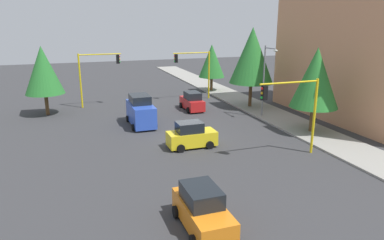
# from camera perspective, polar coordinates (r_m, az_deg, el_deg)

# --- Properties ---
(ground_plane) EXTENTS (120.00, 120.00, 0.00)m
(ground_plane) POSITION_cam_1_polar(r_m,az_deg,el_deg) (29.06, -0.79, -2.98)
(ground_plane) COLOR #353538
(sidewalk_kerb) EXTENTS (80.00, 4.00, 0.15)m
(sidewalk_kerb) POSITION_cam_1_polar(r_m,az_deg,el_deg) (37.72, 12.03, 1.16)
(sidewalk_kerb) COLOR gray
(sidewalk_kerb) RESTS_ON ground
(lane_arrow_near) EXTENTS (2.40, 1.10, 1.10)m
(lane_arrow_near) POSITION_cam_1_polar(r_m,az_deg,el_deg) (18.22, 1.86, -14.94)
(lane_arrow_near) COLOR silver
(lane_arrow_near) RESTS_ON ground
(apartment_block) EXTENTS (17.72, 9.30, 14.21)m
(apartment_block) POSITION_cam_1_polar(r_m,az_deg,el_deg) (38.54, 26.19, 10.86)
(apartment_block) COLOR tan
(apartment_block) RESTS_ON ground
(traffic_signal_far_left) EXTENTS (0.36, 4.59, 5.74)m
(traffic_signal_far_left) POSITION_cam_1_polar(r_m,az_deg,el_deg) (42.96, 0.49, 8.65)
(traffic_signal_far_left) COLOR yellow
(traffic_signal_far_left) RESTS_ON ground
(traffic_signal_near_left) EXTENTS (0.36, 4.59, 5.42)m
(traffic_signal_near_left) POSITION_cam_1_polar(r_m,az_deg,el_deg) (25.32, 15.88, 2.65)
(traffic_signal_near_left) COLOR yellow
(traffic_signal_near_left) RESTS_ON ground
(traffic_signal_far_right) EXTENTS (0.36, 4.59, 5.89)m
(traffic_signal_far_right) POSITION_cam_1_polar(r_m,az_deg,el_deg) (40.56, -15.05, 7.85)
(traffic_signal_far_right) COLOR yellow
(traffic_signal_far_right) RESTS_ON ground
(street_lamp_curbside) EXTENTS (2.15, 0.28, 7.00)m
(street_lamp_curbside) POSITION_cam_1_polar(r_m,az_deg,el_deg) (35.07, 11.76, 7.23)
(street_lamp_curbside) COLOR slate
(street_lamp_curbside) RESTS_ON ground
(tree_roadside_far) EXTENTS (3.45, 3.45, 6.26)m
(tree_roadside_far) POSITION_cam_1_polar(r_m,az_deg,el_deg) (48.02, 3.17, 9.41)
(tree_roadside_far) COLOR brown
(tree_roadside_far) RESTS_ON ground
(tree_roadside_near) EXTENTS (3.95, 3.95, 7.22)m
(tree_roadside_near) POSITION_cam_1_polar(r_m,az_deg,el_deg) (31.18, 19.16, 6.39)
(tree_roadside_near) COLOR brown
(tree_roadside_near) RESTS_ON ground
(tree_opposite_side) EXTENTS (3.80, 3.80, 6.92)m
(tree_opposite_side) POSITION_cam_1_polar(r_m,az_deg,el_deg) (38.49, -22.72, 7.35)
(tree_opposite_side) COLOR brown
(tree_opposite_side) RESTS_ON ground
(tree_roadside_mid) EXTENTS (4.71, 4.71, 8.64)m
(tree_roadside_mid) POSITION_cam_1_polar(r_m,az_deg,el_deg) (39.09, 9.57, 10.14)
(tree_roadside_mid) COLOR brown
(tree_roadside_mid) RESTS_ON ground
(delivery_van_blue) EXTENTS (4.80, 2.22, 2.77)m
(delivery_van_blue) POSITION_cam_1_polar(r_m,az_deg,el_deg) (32.83, -8.21, 1.38)
(delivery_van_blue) COLOR blue
(delivery_van_blue) RESTS_ON ground
(car_yellow) EXTENTS (1.93, 3.66, 1.98)m
(car_yellow) POSITION_cam_1_polar(r_m,az_deg,el_deg) (26.88, -0.13, -2.53)
(car_yellow) COLOR yellow
(car_yellow) RESTS_ON ground
(car_orange) EXTENTS (4.16, 2.04, 1.98)m
(car_orange) POSITION_cam_1_polar(r_m,az_deg,el_deg) (16.84, 1.67, -14.19)
(car_orange) COLOR orange
(car_orange) RESTS_ON ground
(car_red) EXTENTS (3.92, 1.92, 1.98)m
(car_red) POSITION_cam_1_polar(r_m,az_deg,el_deg) (38.17, 0.02, 2.95)
(car_red) COLOR red
(car_red) RESTS_ON ground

